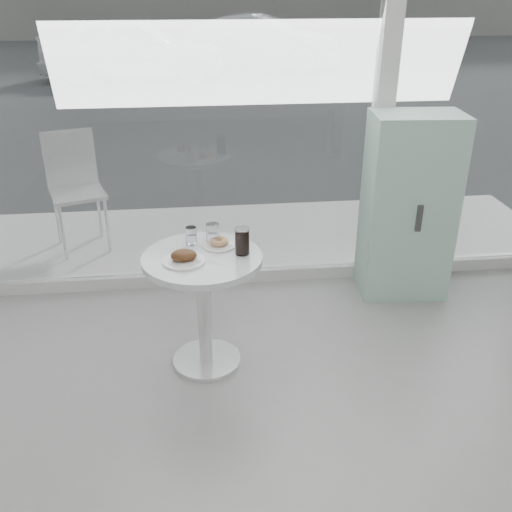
{
  "coord_description": "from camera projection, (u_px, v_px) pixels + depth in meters",
  "views": [
    {
      "loc": [
        -0.52,
        -1.16,
        2.25
      ],
      "look_at": [
        -0.2,
        1.7,
        0.85
      ],
      "focal_mm": 40.0,
      "sensor_mm": 36.0,
      "label": 1
    }
  ],
  "objects": [
    {
      "name": "storefront",
      "position": [
        274.0,
        64.0,
        4.01
      ],
      "size": [
        5.0,
        0.14,
        3.0
      ],
      "color": "silver",
      "rests_on": "ground"
    },
    {
      "name": "main_table",
      "position": [
        204.0,
        288.0,
        3.48
      ],
      "size": [
        0.72,
        0.72,
        0.77
      ],
      "color": "silver",
      "rests_on": "ground"
    },
    {
      "name": "patio_deck",
      "position": [
        252.0,
        237.0,
        5.46
      ],
      "size": [
        5.6,
        1.6,
        0.05
      ],
      "primitive_type": "cube",
      "color": "silver",
      "rests_on": "ground"
    },
    {
      "name": "street",
      "position": [
        207.0,
        65.0,
        16.36
      ],
      "size": [
        40.0,
        24.0,
        0.0
      ],
      "primitive_type": "cube",
      "color": "#323232",
      "rests_on": "ground"
    },
    {
      "name": "mint_cabinet",
      "position": [
        408.0,
        207.0,
        4.29
      ],
      "size": [
        0.68,
        0.48,
        1.4
      ],
      "rotation": [
        0.0,
        0.0,
        -0.08
      ],
      "color": "#9CC7B5",
      "rests_on": "ground"
    },
    {
      "name": "patio_chair",
      "position": [
        75.0,
        183.0,
        5.01
      ],
      "size": [
        0.56,
        0.56,
        1.03
      ],
      "rotation": [
        0.0,
        0.0,
        0.32
      ],
      "color": "silver",
      "rests_on": "patio_deck"
    },
    {
      "name": "car_white",
      "position": [
        134.0,
        48.0,
        13.68
      ],
      "size": [
        4.46,
        2.03,
        1.48
      ],
      "primitive_type": "imported",
      "rotation": [
        0.0,
        0.0,
        1.51
      ],
      "color": "silver",
      "rests_on": "street"
    },
    {
      "name": "car_silver",
      "position": [
        261.0,
        42.0,
        15.48
      ],
      "size": [
        4.46,
        2.53,
        1.39
      ],
      "primitive_type": "imported",
      "rotation": [
        0.0,
        0.0,
        1.3
      ],
      "color": "#B4B6BC",
      "rests_on": "street"
    },
    {
      "name": "plate_fritter",
      "position": [
        185.0,
        257.0,
        3.3
      ],
      "size": [
        0.25,
        0.25,
        0.07
      ],
      "color": "white",
      "rests_on": "main_table"
    },
    {
      "name": "plate_donut",
      "position": [
        219.0,
        243.0,
        3.49
      ],
      "size": [
        0.2,
        0.2,
        0.05
      ],
      "color": "white",
      "rests_on": "main_table"
    },
    {
      "name": "water_tumbler_a",
      "position": [
        191.0,
        236.0,
        3.52
      ],
      "size": [
        0.07,
        0.07,
        0.11
      ],
      "color": "white",
      "rests_on": "main_table"
    },
    {
      "name": "water_tumbler_b",
      "position": [
        213.0,
        235.0,
        3.52
      ],
      "size": [
        0.08,
        0.08,
        0.13
      ],
      "color": "white",
      "rests_on": "main_table"
    },
    {
      "name": "cola_glass",
      "position": [
        242.0,
        241.0,
        3.38
      ],
      "size": [
        0.09,
        0.09,
        0.17
      ],
      "color": "white",
      "rests_on": "main_table"
    }
  ]
}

